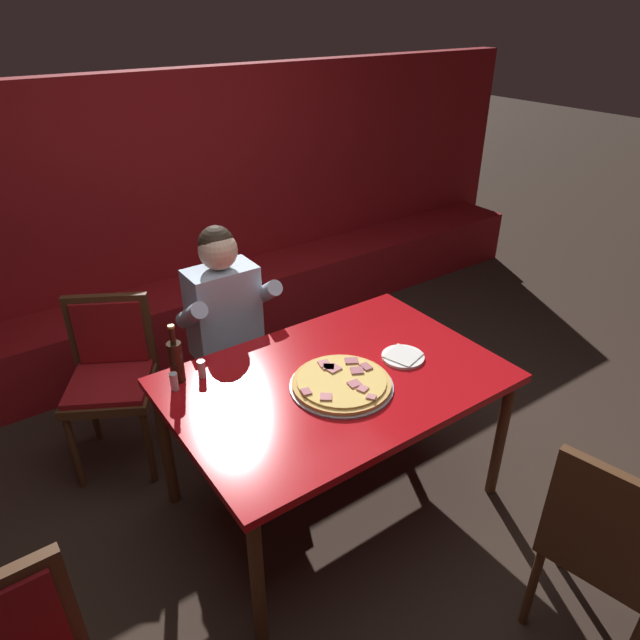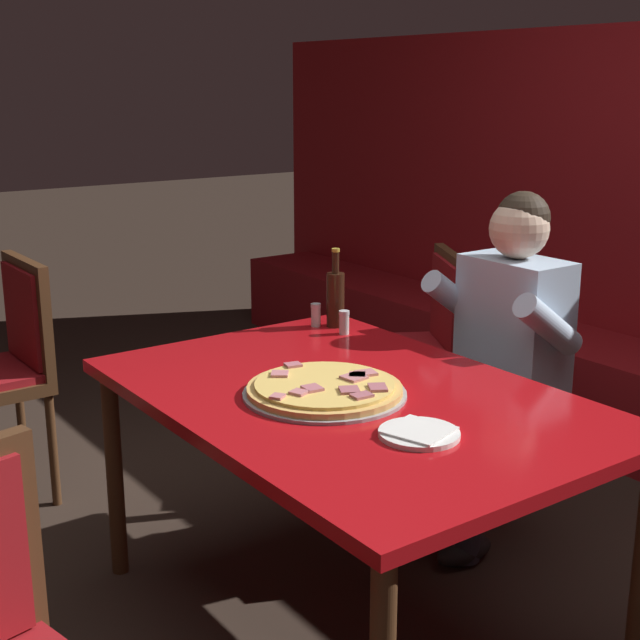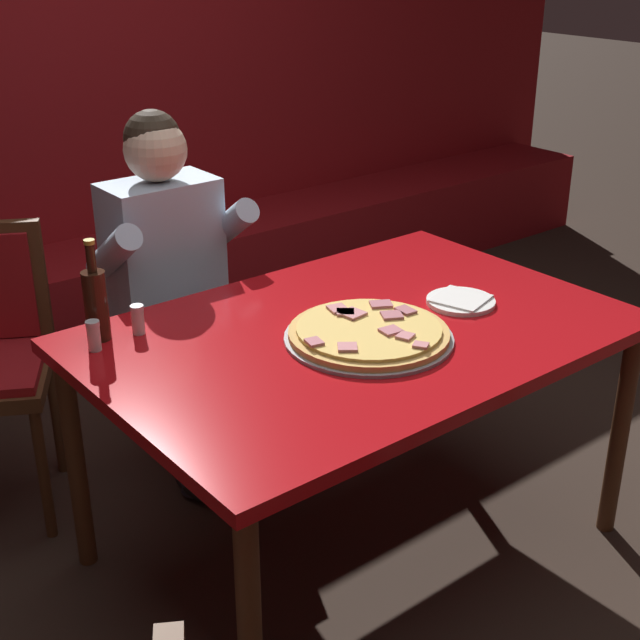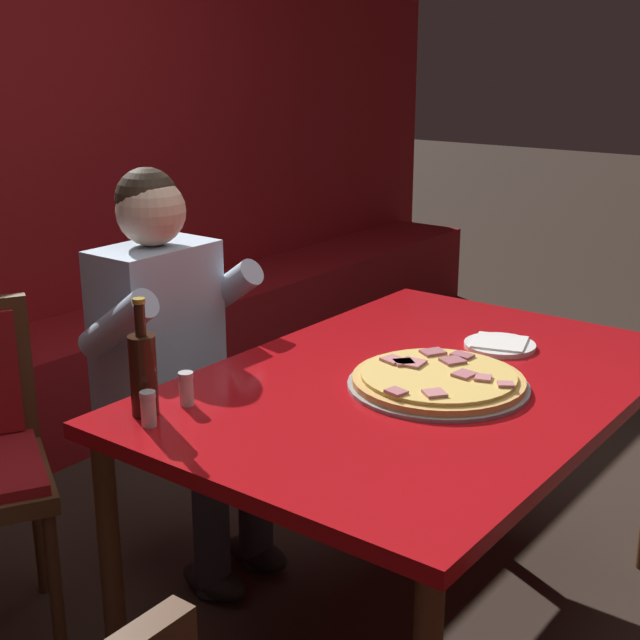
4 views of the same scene
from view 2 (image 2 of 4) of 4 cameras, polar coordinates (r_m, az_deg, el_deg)
name	(u,v)px [view 2 (image 2 of 4)]	position (r m, az deg, el deg)	size (l,w,h in m)	color
ground_plane	(349,622)	(2.95, 1.85, -18.78)	(24.00, 24.00, 0.00)	#33261E
main_dining_table	(351,414)	(2.63, 1.98, -6.06)	(1.53, 1.03, 0.76)	#4C2D19
pizza	(325,389)	(2.57, 0.32, -4.46)	(0.47, 0.47, 0.05)	#9E9EA3
plate_white_paper	(419,433)	(2.30, 6.36, -7.21)	(0.21, 0.21, 0.02)	white
beer_bottle	(335,297)	(3.27, 1.00, 1.46)	(0.07, 0.07, 0.29)	black
shaker_oregano	(316,316)	(3.28, -0.27, 0.25)	(0.04, 0.04, 0.09)	silver
shaker_black_pepper	(344,323)	(3.18, 1.55, -0.23)	(0.04, 0.04, 0.09)	silver
diner_seated_blue_shirt	(496,354)	(3.22, 11.19, -2.13)	(0.53, 0.53, 1.27)	black
dining_chair_by_booth	(420,340)	(3.82, 6.39, -1.28)	(0.60, 0.60, 0.95)	#4C2D19
dining_chair_far_left	(1,360)	(3.73, -19.75, -2.43)	(0.44, 0.44, 0.97)	#4C2D19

